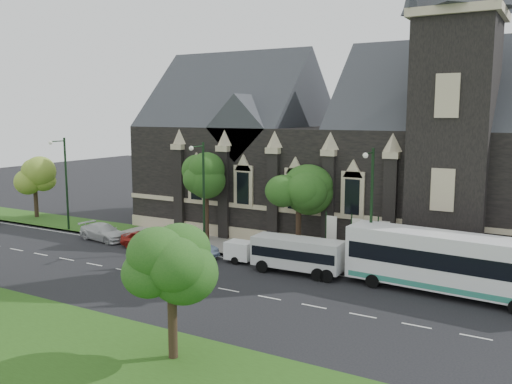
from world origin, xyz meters
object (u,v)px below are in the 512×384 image
Objects in this scene: sedan at (191,248)px; banner_flag_right at (382,239)px; tree_walk_far at (37,176)px; car_far_red at (145,240)px; street_lamp_far at (64,179)px; banner_flag_left at (329,233)px; street_lamp_mid at (202,191)px; box_trailer at (240,250)px; tree_park_east at (177,261)px; tour_coach at (452,263)px; street_lamp_near at (371,205)px; car_far_white at (104,232)px; tree_walk_right at (302,183)px; shuttle_bus at (298,253)px; tree_walk_left at (209,177)px; banner_flag_center at (355,236)px.

banner_flag_right is at bearing -70.85° from sedan.
car_far_red is at bearing -13.30° from tree_walk_far.
street_lamp_far is 11.97m from car_far_red.
street_lamp_far is 26.50m from banner_flag_left.
banner_flag_right reaches higher than sedan.
street_lamp_mid is at bearing -169.50° from banner_flag_left.
box_trailer is (4.17, -1.02, -4.21)m from street_lamp_mid.
tree_park_east is 18.28m from tour_coach.
street_lamp_near is 24.59m from car_far_white.
tree_walk_right is 1.24× the size of tree_walk_far.
tree_walk_far is 1.57× the size of banner_flag_right.
street_lamp_near is 1.97× the size of sedan.
tour_coach is (9.39, -2.92, -0.29)m from banner_flag_left.
tour_coach reaches higher than car_far_red.
tree_walk_right is at bearing 166.40° from banner_flag_right.
tree_park_east is at bearing -88.35° from shuttle_bus.
tree_walk_left is 1.91× the size of banner_flag_center.
banner_flag_right is 10.64m from box_trailer.
tour_coach reaches higher than shuttle_bus.
tour_coach is at bearing -1.62° from box_trailer.
tree_walk_right is 13.81m from tour_coach.
tree_park_east is 1.57× the size of banner_flag_left.
tree_walk_left reaches higher than sedan.
tour_coach is at bearing -20.37° from tree_walk_right.
banner_flag_right is at bearing 7.60° from street_lamp_mid.
car_far_red is 5.25m from car_far_white.
car_far_red is at bearing -167.81° from banner_flag_left.
car_far_red is at bearing -87.60° from car_far_white.
tree_walk_far is 38.19m from banner_flag_right.
car_far_white is at bearing -173.29° from banner_flag_right.
sedan reaches higher than car_far_white.
box_trailer is at bearing -160.21° from banner_flag_center.
banner_flag_left is 0.91× the size of car_far_red.
tree_walk_right reaches higher than tour_coach.
tree_walk_right is 1.71× the size of sedan.
shuttle_bus is (-10.38, -0.51, -0.63)m from tour_coach.
street_lamp_near and street_lamp_mid have the same top height.
street_lamp_mid reaches higher than sedan.
tree_walk_far reaches higher than tour_coach.
car_far_white is (-19.47, 0.55, -0.73)m from shuttle_bus.
street_lamp_mid is 2.25× the size of banner_flag_right.
sedan is at bearing -70.70° from tree_walk_left.
tour_coach is at bearing -2.94° from street_lamp_mid.
street_lamp_far is at bearing 175.48° from box_trailer.
banner_flag_left is at bearing 10.50° from street_lamp_mid.
tree_walk_right is (-2.96, 20.04, 1.20)m from tree_park_east.
car_far_red is (-9.10, -0.37, -0.15)m from box_trailer.
tree_walk_far is at bearing 178.23° from banner_flag_right.
box_trailer is (-10.12, -2.92, -1.48)m from banner_flag_right.
tour_coach is at bearing 58.34° from tree_park_east.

